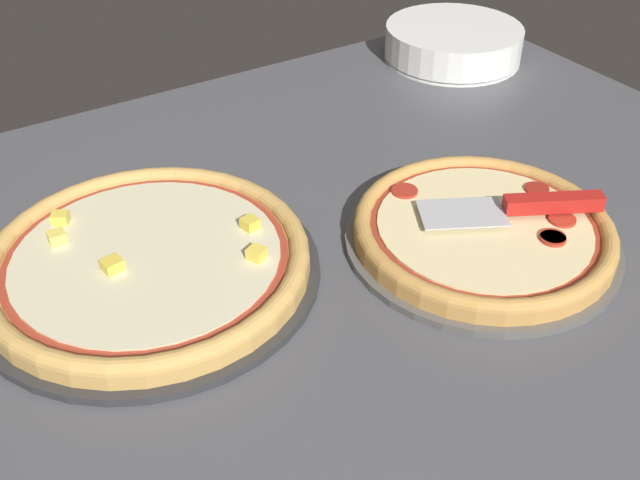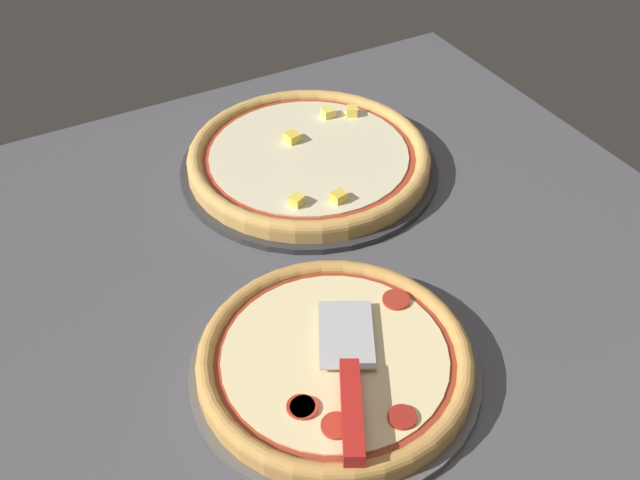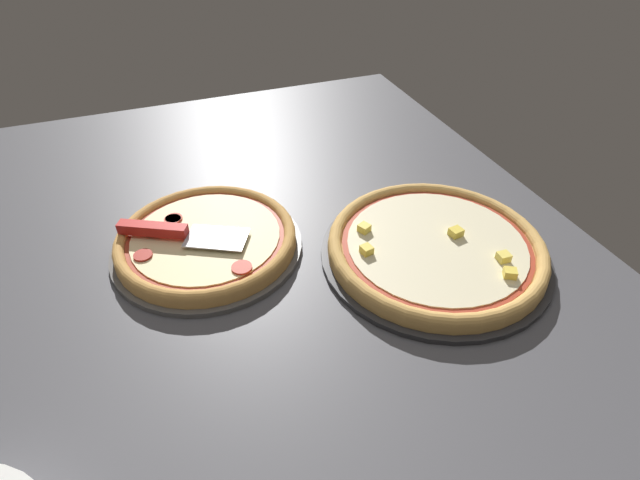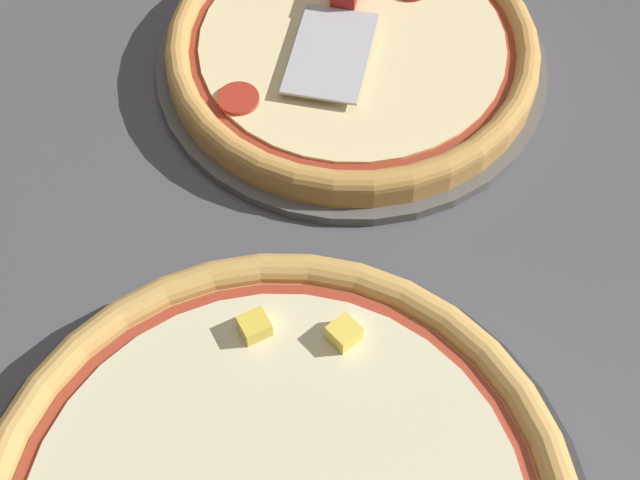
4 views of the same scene
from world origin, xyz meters
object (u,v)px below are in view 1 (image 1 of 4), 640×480
Objects in this scene: pizza_front at (483,229)px; pizza_back at (147,259)px; serving_spatula at (533,205)px; plate_stack at (453,43)px.

pizza_front is 41.60cm from pizza_back.
pizza_front is 1.44× the size of serving_spatula.
pizza_back is 48.14cm from serving_spatula.
pizza_front is at bearing 143.20° from plate_stack.
plate_stack reaches higher than pizza_back.
pizza_front is 1.28× the size of plate_stack.
pizza_front is at bearing 74.40° from serving_spatula.
serving_spatula is at bearing -105.60° from pizza_front.
serving_spatula reaches higher than pizza_back.
plate_stack is at bearing -67.51° from pizza_back.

